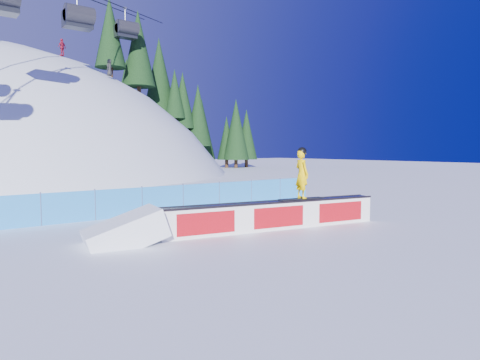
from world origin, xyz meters
TOP-DOWN VIEW (x-y plane):
  - ground at (0.00, 0.00)m, footprint 160.00×160.00m
  - treeline at (23.26, 44.03)m, footprint 23.48×13.17m
  - safety_fence at (0.00, 4.50)m, footprint 22.05×0.05m
  - rail_box at (3.36, -1.26)m, footprint 8.33×2.17m
  - snow_ramp at (-1.78, -0.27)m, footprint 2.66×1.94m
  - snowboarder at (4.46, -1.48)m, footprint 1.84×0.71m
  - distant_skiers at (1.31, 31.49)m, footprint 17.22×6.27m

SIDE VIEW (x-z plane):
  - ground at x=0.00m, z-range 0.00..0.00m
  - snow_ramp at x=-1.78m, z-range -0.75..0.75m
  - rail_box at x=3.36m, z-range -0.01..1.00m
  - safety_fence at x=0.00m, z-range -0.05..1.25m
  - snowboarder at x=4.46m, z-range 0.99..2.88m
  - treeline at x=23.26m, z-range -1.08..20.45m
  - distant_skiers at x=1.31m, z-range 10.02..14.62m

